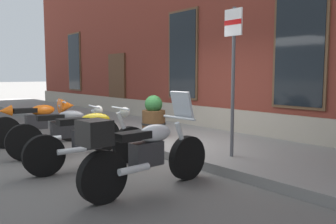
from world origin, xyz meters
The scene contains 9 objects.
ground_plane centered at (0.00, 0.00, 0.00)m, with size 140.00×140.00×0.00m, color #565451.
sidewalk centered at (0.00, 1.39, 0.08)m, with size 31.41×2.78×0.15m, color slate.
brick_pub_facade centered at (0.00, 6.52, 3.77)m, with size 25.41×7.59×7.56m.
motorcycle_orange_sport centered at (-2.02, -1.23, 0.55)m, with size 0.62×2.06×1.01m.
motorcycle_grey_naked centered at (-0.58, -1.27, 0.48)m, with size 0.62×2.16×0.94m.
motorcycle_yellow_naked centered at (0.58, -1.34, 0.49)m, with size 0.62×2.14×0.99m.
motorcycle_silver_touring centered at (2.09, -1.35, 0.55)m, with size 0.62×2.12×1.32m.
parking_sign centered at (1.88, 0.64, 1.77)m, with size 0.36×0.07×2.51m.
barrel_planter centered at (-0.53, 0.76, 0.57)m, with size 0.55×0.55×0.94m.
Camera 1 is at (5.88, -3.98, 1.56)m, focal length 38.11 mm.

